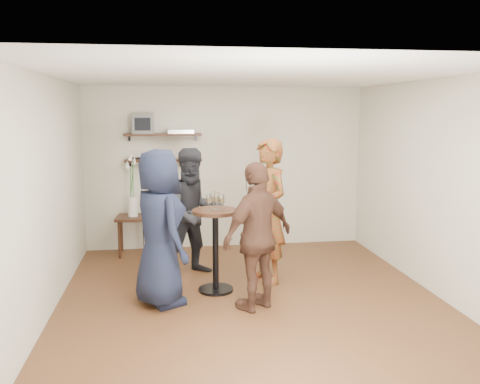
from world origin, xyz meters
The scene contains 18 objects.
room centered at (0.00, 0.00, 1.30)m, with size 4.58×5.08×2.68m.
shelf_upper centered at (-1.00, 2.38, 1.85)m, with size 1.20×0.25×0.04m, color black.
shelf_lower centered at (-1.00, 2.38, 1.45)m, with size 1.20×0.25×0.04m, color black.
crt_monitor centered at (-1.30, 2.38, 2.02)m, with size 0.32×0.30×0.30m, color #59595B.
dvd_deck centered at (-0.72, 2.38, 1.90)m, with size 0.40×0.24×0.06m, color silver.
radio centered at (-1.00, 2.38, 1.52)m, with size 0.22×0.10×0.10m, color black.
power_strip centered at (-1.40, 2.42, 1.48)m, with size 0.30×0.05×0.03m, color black.
side_table centered at (-1.48, 2.19, 0.51)m, with size 0.54×0.54×0.61m.
vase_lilies centered at (-1.49, 2.19, 0.92)m, with size 0.20×0.20×1.00m.
drinks_table centered at (-0.38, 0.37, 0.66)m, with size 0.56×0.56×1.03m.
wine_glass_fl centered at (-0.46, 0.35, 1.17)m, with size 0.07×0.07×0.20m.
wine_glass_fr centered at (-0.30, 0.34, 1.16)m, with size 0.06×0.06×0.19m.
wine_glass_bl centered at (-0.40, 0.44, 1.17)m, with size 0.07×0.07×0.21m.
wine_glass_br centered at (-0.36, 0.38, 1.17)m, with size 0.07×0.07×0.21m.
person_plaid centered at (0.32, 0.64, 0.94)m, with size 0.68×0.45×1.87m, color #B11414.
person_dark centered at (-0.60, 1.09, 0.86)m, with size 0.84×0.65×1.73m, color black.
person_navy centered at (-1.06, 0.04, 0.90)m, with size 0.88×0.57×1.80m, color black.
person_brown centered at (0.03, -0.25, 0.83)m, with size 0.98×0.41×1.67m, color #482B1F.
Camera 1 is at (-0.97, -5.66, 2.21)m, focal length 38.00 mm.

